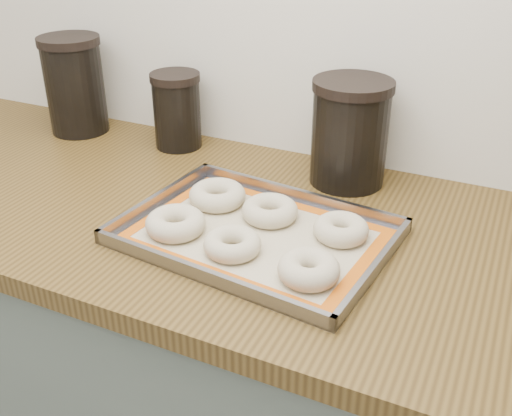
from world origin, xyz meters
The scene contains 13 objects.
cabinet centered at (0.00, 1.68, 0.43)m, with size 3.00×0.65×0.86m, color #586458.
countertop centered at (0.00, 1.68, 0.88)m, with size 3.06×0.68×0.04m, color brown.
baking_tray centered at (0.24, 1.61, 0.91)m, with size 0.49×0.38×0.03m.
baking_mat centered at (0.24, 1.61, 0.90)m, with size 0.45×0.33×0.00m.
bagel_front_left centered at (0.11, 1.56, 0.92)m, with size 0.11×0.11×0.04m, color beige.
bagel_front_mid centered at (0.23, 1.55, 0.92)m, with size 0.10×0.10×0.03m, color beige.
bagel_front_right centered at (0.38, 1.53, 0.92)m, with size 0.10×0.10×0.04m, color beige.
bagel_back_left centered at (0.12, 1.69, 0.92)m, with size 0.11×0.11×0.04m, color beige.
bagel_back_mid centered at (0.24, 1.68, 0.92)m, with size 0.10×0.10×0.04m, color beige.
bagel_back_right centered at (0.38, 1.67, 0.92)m, with size 0.10×0.10×0.04m, color beige.
canister_left centered at (-0.38, 1.90, 1.02)m, with size 0.15×0.15×0.24m.
canister_mid centered at (-0.10, 1.92, 0.99)m, with size 0.11×0.11×0.18m.
canister_right centered at (0.32, 1.90, 1.01)m, with size 0.16×0.16×0.22m.
Camera 1 is at (0.63, 0.79, 1.46)m, focal length 42.00 mm.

